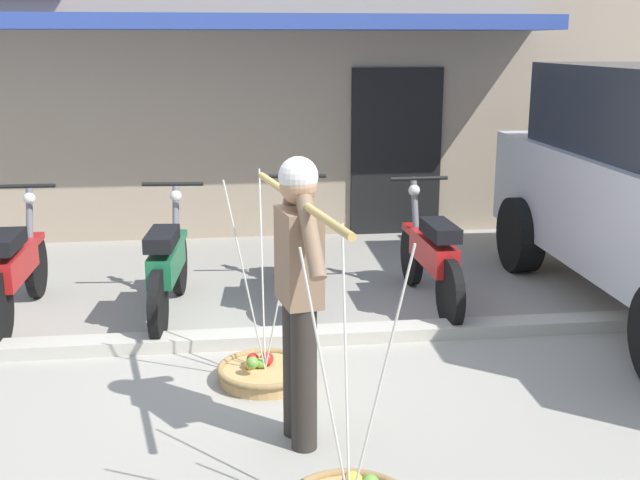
% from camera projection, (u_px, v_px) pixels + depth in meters
% --- Properties ---
extents(ground_plane, '(90.00, 90.00, 0.00)m').
position_uv_depth(ground_plane, '(261.00, 381.00, 5.50)').
color(ground_plane, '#9E998C').
extents(sidewalk_curb, '(20.00, 0.24, 0.10)m').
position_uv_depth(sidewalk_curb, '(256.00, 338.00, 6.16)').
color(sidewalk_curb, '#BAB4A5').
rests_on(sidewalk_curb, ground).
extents(fruit_vendor, '(0.35, 1.73, 1.70)m').
position_uv_depth(fruit_vendor, '(299.00, 283.00, 4.44)').
color(fruit_vendor, '#2D2823').
rests_on(fruit_vendor, ground).
extents(fruit_basket_right_side, '(0.67, 0.67, 1.45)m').
position_uv_depth(fruit_basket_right_side, '(265.00, 371.00, 5.48)').
color(fruit_basket_right_side, tan).
rests_on(fruit_basket_right_side, ground).
extents(motorcycle_nearest_shop, '(0.54, 1.82, 1.09)m').
position_uv_depth(motorcycle_nearest_shop, '(16.00, 269.00, 6.58)').
color(motorcycle_nearest_shop, black).
rests_on(motorcycle_nearest_shop, ground).
extents(motorcycle_second_in_row, '(0.54, 1.82, 1.09)m').
position_uv_depth(motorcycle_second_in_row, '(168.00, 266.00, 6.68)').
color(motorcycle_second_in_row, black).
rests_on(motorcycle_second_in_row, ground).
extents(motorcycle_third_in_row, '(0.54, 1.82, 1.09)m').
position_uv_depth(motorcycle_third_in_row, '(299.00, 253.00, 7.10)').
color(motorcycle_third_in_row, black).
rests_on(motorcycle_third_in_row, ground).
extents(motorcycle_end_of_row, '(0.54, 1.82, 1.09)m').
position_uv_depth(motorcycle_end_of_row, '(431.00, 256.00, 6.97)').
color(motorcycle_end_of_row, black).
rests_on(motorcycle_end_of_row, ground).
extents(storefront_building, '(13.00, 6.00, 4.20)m').
position_uv_depth(storefront_building, '(228.00, 55.00, 11.41)').
color(storefront_building, tan).
rests_on(storefront_building, ground).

